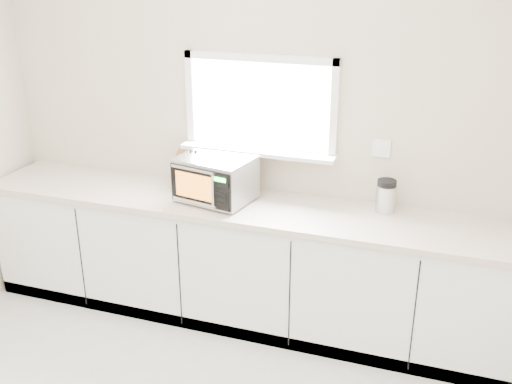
% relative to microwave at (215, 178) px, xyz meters
% --- Properties ---
extents(back_wall, '(4.00, 0.17, 2.70)m').
position_rel_microwave_xyz_m(back_wall, '(0.23, 0.31, 0.28)').
color(back_wall, beige).
rests_on(back_wall, ground).
extents(cabinets, '(3.92, 0.60, 0.88)m').
position_rel_microwave_xyz_m(cabinets, '(0.23, 0.02, -0.65)').
color(cabinets, silver).
rests_on(cabinets, ground).
extents(countertop, '(3.92, 0.64, 0.04)m').
position_rel_microwave_xyz_m(countertop, '(0.23, 0.01, -0.19)').
color(countertop, beige).
rests_on(countertop, cabinets).
extents(microwave, '(0.55, 0.48, 0.32)m').
position_rel_microwave_xyz_m(microwave, '(0.00, 0.00, 0.00)').
color(microwave, black).
rests_on(microwave, countertop).
extents(knife_block, '(0.15, 0.24, 0.33)m').
position_rel_microwave_xyz_m(knife_block, '(-0.18, 0.11, -0.02)').
color(knife_block, '#422F17').
rests_on(knife_block, countertop).
extents(cutting_board, '(0.33, 0.08, 0.33)m').
position_rel_microwave_xyz_m(cutting_board, '(-0.26, 0.26, 0.00)').
color(cutting_board, '#AB6842').
rests_on(cutting_board, countertop).
extents(coffee_grinder, '(0.16, 0.16, 0.23)m').
position_rel_microwave_xyz_m(coffee_grinder, '(1.15, 0.18, -0.05)').
color(coffee_grinder, silver).
rests_on(coffee_grinder, countertop).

